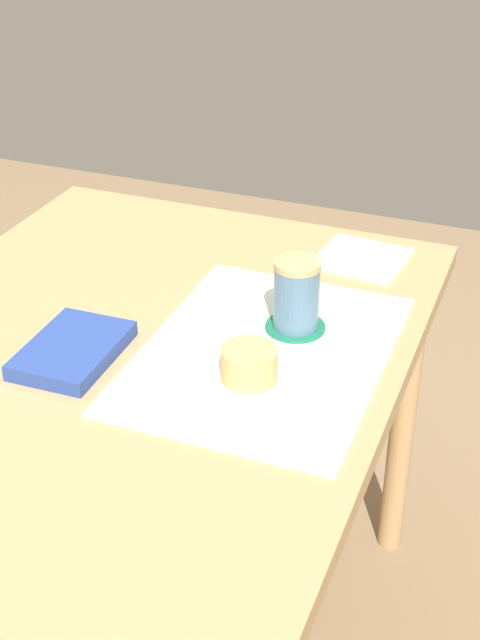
# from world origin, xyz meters

# --- Properties ---
(dining_table) EXTENTS (1.05, 0.81, 0.71)m
(dining_table) POSITION_xyz_m (0.00, 0.00, 0.63)
(dining_table) COLOR tan
(dining_table) RESTS_ON ground_plane
(placemat) EXTENTS (0.47, 0.35, 0.00)m
(placemat) POSITION_xyz_m (0.06, -0.20, 0.71)
(placemat) COLOR silver
(placemat) RESTS_ON dining_table
(pastry_plate) EXTENTS (0.18, 0.18, 0.01)m
(pastry_plate) POSITION_xyz_m (-0.03, -0.21, 0.72)
(pastry_plate) COLOR white
(pastry_plate) RESTS_ON placemat
(pastry) EXTENTS (0.08, 0.08, 0.05)m
(pastry) POSITION_xyz_m (-0.03, -0.21, 0.75)
(pastry) COLOR #E0A860
(pastry) RESTS_ON pastry_plate
(coffee_coaster) EXTENTS (0.09, 0.09, 0.00)m
(coffee_coaster) POSITION_xyz_m (0.14, -0.22, 0.72)
(coffee_coaster) COLOR #196B4C
(coffee_coaster) RESTS_ON placemat
(coffee_mug) EXTENTS (0.10, 0.07, 0.11)m
(coffee_mug) POSITION_xyz_m (0.14, -0.22, 0.77)
(coffee_mug) COLOR slate
(coffee_mug) RESTS_ON coffee_coaster
(teaspoon) EXTENTS (0.13, 0.04, 0.01)m
(teaspoon) POSITION_xyz_m (-0.05, -0.34, 0.72)
(teaspoon) COLOR silver
(teaspoon) RESTS_ON placemat
(paper_napkin) EXTENTS (0.16, 0.16, 0.00)m
(paper_napkin) POSITION_xyz_m (0.41, -0.25, 0.71)
(paper_napkin) COLOR white
(paper_napkin) RESTS_ON dining_table
(small_book) EXTENTS (0.18, 0.13, 0.02)m
(small_book) POSITION_xyz_m (-0.05, 0.06, 0.72)
(small_book) COLOR navy
(small_book) RESTS_ON dining_table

